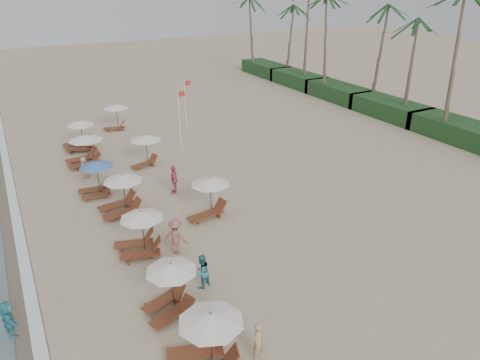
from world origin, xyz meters
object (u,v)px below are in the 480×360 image
beachgoer_mid_b (176,237)px  beachgoer_far_a (174,179)px  lounger_station_1 (168,288)px  flag_pole_near (180,116)px  inland_station_2 (115,113)px  beachgoer_far_b (84,167)px  inland_station_1 (145,146)px  lounger_station_2 (138,233)px  beachgoer_mid_a (202,272)px  waterline_walker (8,319)px  lounger_station_6 (79,137)px  lounger_station_4 (95,178)px  lounger_station_5 (83,151)px  inland_station_0 (208,196)px  lounger_station_0 (205,343)px  beachgoer_near (259,342)px  lounger_station_3 (120,195)px

beachgoer_mid_b → beachgoer_far_a: 6.75m
lounger_station_1 → flag_pole_near: (7.55, 17.50, 1.39)m
inland_station_2 → beachgoer_far_b: size_ratio=1.73×
beachgoer_far_b → flag_pole_near: 8.40m
inland_station_1 → lounger_station_2: bearing=-109.4°
lounger_station_2 → beachgoer_mid_b: (1.56, -0.93, -0.14)m
beachgoer_mid_a → beachgoer_mid_b: beachgoer_mid_b is taller
waterline_walker → lounger_station_6: bearing=-28.2°
lounger_station_1 → inland_station_1: (3.93, 15.22, 0.27)m
lounger_station_4 → beachgoer_far_b: size_ratio=1.59×
lounger_station_6 → waterline_walker: bearing=-107.8°
inland_station_2 → lounger_station_4: bearing=-109.8°
lounger_station_5 → inland_station_0: 12.09m
beachgoer_far_a → lounger_station_0: bearing=8.5°
inland_station_2 → beachgoer_mid_b: size_ratio=1.37×
beachgoer_mid_a → waterline_walker: (-7.56, 0.89, -0.04)m
lounger_station_1 → inland_station_2: (4.22, 24.42, 0.29)m
lounger_station_2 → lounger_station_4: (-0.45, 7.40, 0.08)m
lounger_station_5 → beachgoer_near: 21.47m
waterline_walker → lounger_station_3: bearing=-50.2°
inland_station_2 → lounger_station_0: bearing=-98.4°
beachgoer_mid_b → waterline_walker: 7.83m
inland_station_1 → beachgoer_far_a: inland_station_1 is taller
waterline_walker → inland_station_0: bearing=-76.4°
beachgoer_near → beachgoer_far_a: 14.15m
beachgoer_far_a → lounger_station_1: bearing=3.0°
lounger_station_3 → flag_pole_near: flag_pole_near is taller
lounger_station_1 → beachgoer_near: (1.91, -3.86, -0.40)m
lounger_station_4 → beachgoer_mid_b: 8.58m
lounger_station_6 → inland_station_2: size_ratio=1.04×
waterline_walker → beachgoer_mid_a: bearing=-107.1°
lounger_station_3 → lounger_station_4: size_ratio=1.14×
inland_station_1 → beachgoer_far_b: (-4.25, -0.03, -0.72)m
lounger_station_6 → beachgoer_mid_b: 17.17m
waterline_walker → flag_pole_near: bearing=-50.5°
lounger_station_1 → beachgoer_near: 4.32m
beachgoer_mid_a → lounger_station_5: bearing=-107.3°
lounger_station_0 → waterline_walker: lounger_station_0 is taller
lounger_station_4 → lounger_station_2: bearing=-86.5°
lounger_station_0 → lounger_station_2: bearing=89.1°
lounger_station_3 → inland_station_2: 15.67m
inland_station_1 → flag_pole_near: bearing=32.2°
beachgoer_mid_b → beachgoer_far_a: bearing=-60.5°
lounger_station_1 → inland_station_0: (4.73, 6.36, 0.12)m
lounger_station_0 → lounger_station_4: size_ratio=1.15×
beachgoer_mid_b → beachgoer_far_a: size_ratio=1.02×
lounger_station_5 → beachgoer_mid_a: bearing=-84.2°
inland_station_0 → waterline_walker: (-10.48, -4.68, -0.54)m
beachgoer_far_a → beachgoer_mid_a: bearing=11.3°
inland_station_2 → lounger_station_5: bearing=-120.8°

